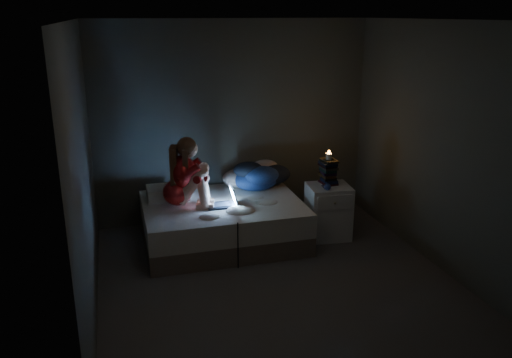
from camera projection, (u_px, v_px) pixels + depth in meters
name	position (u px, v px, depth m)	size (l,w,h in m)	color
floor	(277.00, 281.00, 5.42)	(3.60, 3.80, 0.02)	#504C4B
ceiling	(281.00, 19.00, 4.62)	(3.60, 3.80, 0.02)	silver
wall_back	(233.00, 122.00, 6.77)	(3.60, 0.02, 2.60)	#474B41
wall_front	(373.00, 240.00, 3.27)	(3.60, 0.02, 2.60)	#474B41
wall_left	(83.00, 176.00, 4.55)	(0.02, 3.80, 2.60)	#474B41
wall_right	(442.00, 148.00, 5.48)	(0.02, 3.80, 2.60)	#474B41
bed	(223.00, 222.00, 6.26)	(1.86, 1.39, 0.51)	beige
pillow	(168.00, 192.00, 6.31)	(0.49, 0.35, 0.14)	silver
woman	(176.00, 173.00, 5.91)	(0.52, 0.34, 0.83)	#A01514
laptop	(221.00, 196.00, 6.02)	(0.35, 0.25, 0.25)	black
clothes_pile	(255.00, 174.00, 6.64)	(0.62, 0.50, 0.37)	navy
nightstand	(328.00, 211.00, 6.39)	(0.50, 0.44, 0.67)	white
book_stack	(328.00, 171.00, 6.32)	(0.19, 0.25, 0.31)	black
candle	(329.00, 156.00, 6.26)	(0.07, 0.07, 0.08)	beige
phone	(326.00, 187.00, 6.22)	(0.07, 0.14, 0.01)	black
blue_orb	(329.00, 187.00, 6.12)	(0.08, 0.08, 0.08)	navy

